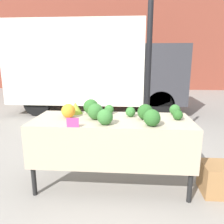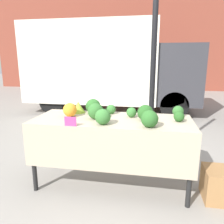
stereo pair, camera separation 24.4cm
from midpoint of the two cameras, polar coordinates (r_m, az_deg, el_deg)
The scene contains 18 objects.
ground_plane at distance 2.78m, azimuth 2.64°, elevation -18.07°, with size 40.00×40.00×0.00m, color gray.
building_facade at distance 11.65m, azimuth 9.12°, elevation 17.35°, with size 16.00×0.60×4.62m.
tent_pole at distance 2.92m, azimuth 13.07°, elevation 10.85°, with size 0.07×0.07×2.68m.
parked_truck at distance 6.43m, azimuth -0.07°, elevation 12.03°, with size 4.74×1.88×2.45m.
market_table at distance 2.44m, azimuth 2.63°, elevation -4.74°, with size 1.78×0.72×0.80m.
orange_cauliflower at distance 2.57m, azimuth -8.28°, elevation 0.54°, with size 0.16×0.16×0.16m.
romanesco_head at distance 2.75m, azimuth -6.30°, elevation 1.22°, with size 0.18×0.18×0.14m.
broccoli_head_0 at distance 2.19m, azimuth 12.96°, elevation -1.80°, with size 0.17×0.17×0.17m.
broccoli_head_1 at distance 2.68m, azimuth 2.37°, elevation 0.69°, with size 0.11×0.11×0.11m.
broccoli_head_2 at distance 2.42m, azimuth 11.57°, elevation -0.25°, with size 0.17×0.17×0.17m.
broccoli_head_3 at distance 2.48m, azimuth 19.84°, elevation -1.18°, with size 0.11×0.11×0.11m.
broccoli_head_4 at distance 2.69m, azimuth -2.37°, elevation 1.47°, with size 0.18×0.18×0.18m.
broccoli_head_5 at distance 2.70m, azimuth 19.39°, elevation 0.16°, with size 0.13×0.13×0.13m.
broccoli_head_6 at distance 2.44m, azimuth -1.46°, elevation 0.19°, with size 0.18×0.18×0.18m.
broccoli_head_7 at distance 2.54m, azimuth 7.85°, elevation -0.10°, with size 0.12×0.12×0.12m.
broccoli_head_8 at distance 2.22m, azimuth 0.72°, elevation -1.29°, with size 0.16×0.16×0.16m.
price_sign at distance 2.20m, azimuth -7.73°, elevation -2.50°, with size 0.12×0.01×0.10m.
produce_crate at distance 2.74m, azimuth 29.26°, elevation -16.33°, with size 0.38×0.34×0.34m.
Camera 2 is at (0.42, -2.34, 1.44)m, focal length 35.00 mm.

